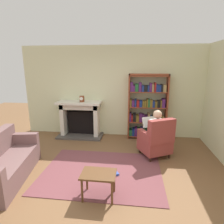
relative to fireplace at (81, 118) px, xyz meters
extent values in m
plane|color=brown|center=(1.00, -2.30, -0.57)|extent=(14.00, 14.00, 0.00)
cube|color=beige|center=(1.00, 0.25, 0.78)|extent=(5.60, 0.10, 2.70)
cube|color=brown|center=(1.00, -2.00, -0.57)|extent=(2.40, 1.80, 0.01)
cube|color=#4C4742|center=(0.00, -0.12, -0.55)|extent=(1.35, 0.64, 0.05)
cube|color=black|center=(0.00, 0.10, -0.17)|extent=(0.83, 0.20, 0.70)
cube|color=silver|center=(-0.51, -0.02, -0.06)|extent=(0.12, 0.44, 1.02)
cube|color=silver|center=(0.51, -0.02, -0.06)|extent=(0.12, 0.44, 1.02)
cube|color=silver|center=(0.00, -0.02, 0.37)|extent=(1.15, 0.44, 0.16)
cube|color=silver|center=(0.00, -0.08, 0.48)|extent=(1.31, 0.56, 0.06)
cylinder|color=brown|center=(0.09, -0.10, 0.60)|extent=(0.14, 0.14, 0.18)
cylinder|color=white|center=(0.09, -0.16, 0.62)|extent=(0.10, 0.01, 0.10)
cube|color=brown|center=(1.47, 0.04, 0.37)|extent=(0.04, 0.32, 1.90)
cube|color=brown|center=(2.54, 0.04, 0.37)|extent=(0.04, 0.32, 1.90)
cube|color=brown|center=(2.01, 0.04, 1.30)|extent=(1.12, 0.32, 0.04)
cube|color=brown|center=(2.01, 0.04, -0.51)|extent=(1.08, 0.32, 0.02)
cube|color=#1E592D|center=(1.54, 0.03, -0.41)|extent=(0.08, 0.26, 0.18)
cube|color=navy|center=(1.62, 0.03, -0.40)|extent=(0.07, 0.26, 0.21)
cube|color=#4C1E59|center=(1.69, 0.03, -0.38)|extent=(0.07, 0.26, 0.25)
cube|color=#1E592D|center=(1.77, 0.03, -0.39)|extent=(0.08, 0.26, 0.22)
cube|color=navy|center=(1.86, 0.03, -0.38)|extent=(0.08, 0.26, 0.25)
cube|color=#1E592D|center=(1.95, 0.03, -0.41)|extent=(0.08, 0.26, 0.19)
cube|color=#1E592D|center=(2.04, 0.03, -0.41)|extent=(0.07, 0.26, 0.19)
cube|color=#997F4C|center=(2.11, 0.03, -0.41)|extent=(0.05, 0.26, 0.19)
cube|color=navy|center=(2.18, 0.03, -0.42)|extent=(0.07, 0.26, 0.16)
cube|color=black|center=(2.23, 0.03, -0.39)|extent=(0.04, 0.26, 0.23)
cube|color=brown|center=(2.28, 0.03, -0.39)|extent=(0.05, 0.26, 0.22)
cube|color=#4C1E59|center=(2.34, 0.03, -0.41)|extent=(0.04, 0.26, 0.18)
cube|color=#1E592D|center=(2.41, 0.03, -0.42)|extent=(0.09, 0.26, 0.17)
cube|color=black|center=(2.50, 0.03, -0.39)|extent=(0.07, 0.26, 0.22)
cube|color=brown|center=(2.01, 0.04, -0.07)|extent=(1.08, 0.32, 0.02)
cube|color=#4C1E59|center=(1.52, 0.03, 0.07)|extent=(0.04, 0.26, 0.25)
cube|color=maroon|center=(1.57, 0.03, 0.04)|extent=(0.04, 0.26, 0.19)
cube|color=black|center=(1.64, 0.03, 0.06)|extent=(0.08, 0.26, 0.23)
cube|color=brown|center=(1.73, 0.03, 0.04)|extent=(0.08, 0.26, 0.19)
cube|color=#4C1E59|center=(1.82, 0.03, 0.06)|extent=(0.09, 0.26, 0.23)
cube|color=#4C1E59|center=(1.90, 0.03, 0.05)|extent=(0.05, 0.26, 0.21)
cube|color=#4C1E59|center=(1.97, 0.03, 0.03)|extent=(0.09, 0.26, 0.18)
cube|color=#997F4C|center=(2.05, 0.03, 0.07)|extent=(0.06, 0.26, 0.25)
cube|color=navy|center=(2.12, 0.03, 0.03)|extent=(0.05, 0.26, 0.18)
cube|color=brown|center=(2.17, 0.03, 0.03)|extent=(0.05, 0.26, 0.18)
cube|color=navy|center=(2.23, 0.03, 0.07)|extent=(0.05, 0.26, 0.25)
cube|color=maroon|center=(2.28, 0.03, 0.07)|extent=(0.04, 0.26, 0.25)
cube|color=#997F4C|center=(2.34, 0.03, 0.05)|extent=(0.08, 0.26, 0.22)
cube|color=brown|center=(2.41, 0.03, 0.04)|extent=(0.05, 0.26, 0.20)
cube|color=#997F4C|center=(2.47, 0.03, 0.04)|extent=(0.04, 0.26, 0.19)
cube|color=brown|center=(2.01, 0.04, 0.37)|extent=(1.08, 0.32, 0.02)
cube|color=brown|center=(1.52, 0.03, 0.49)|extent=(0.05, 0.26, 0.21)
cube|color=#4C1E59|center=(1.59, 0.03, 0.48)|extent=(0.07, 0.26, 0.19)
cube|color=navy|center=(1.66, 0.03, 0.49)|extent=(0.05, 0.26, 0.22)
cube|color=maroon|center=(1.73, 0.03, 0.48)|extent=(0.07, 0.26, 0.19)
cube|color=navy|center=(1.81, 0.03, 0.48)|extent=(0.07, 0.26, 0.18)
cube|color=brown|center=(1.88, 0.03, 0.48)|extent=(0.05, 0.26, 0.18)
cube|color=brown|center=(1.94, 0.03, 0.48)|extent=(0.05, 0.26, 0.18)
cube|color=brown|center=(1.99, 0.03, 0.50)|extent=(0.04, 0.26, 0.23)
cube|color=#1E592D|center=(2.04, 0.03, 0.50)|extent=(0.05, 0.26, 0.23)
cube|color=brown|center=(2.10, 0.03, 0.49)|extent=(0.07, 0.26, 0.21)
cube|color=navy|center=(2.17, 0.03, 0.48)|extent=(0.06, 0.26, 0.18)
cube|color=brown|center=(2.24, 0.03, 0.47)|extent=(0.06, 0.26, 0.17)
cube|color=black|center=(2.31, 0.03, 0.48)|extent=(0.08, 0.26, 0.19)
cube|color=brown|center=(2.38, 0.03, 0.49)|extent=(0.04, 0.26, 0.20)
cube|color=#4C1E59|center=(2.44, 0.03, 0.51)|extent=(0.09, 0.26, 0.24)
cube|color=brown|center=(2.01, 0.04, 0.82)|extent=(1.08, 0.32, 0.02)
cube|color=#4C1E59|center=(1.54, 0.03, 0.96)|extent=(0.08, 0.26, 0.26)
cube|color=#4C1E59|center=(1.60, 0.03, 0.92)|extent=(0.05, 0.26, 0.18)
cube|color=#1E592D|center=(1.68, 0.03, 0.94)|extent=(0.09, 0.26, 0.21)
cube|color=#4C1E59|center=(1.77, 0.03, 0.96)|extent=(0.08, 0.26, 0.26)
cube|color=navy|center=(1.85, 0.03, 0.92)|extent=(0.06, 0.26, 0.18)
cube|color=black|center=(1.93, 0.03, 0.92)|extent=(0.09, 0.26, 0.17)
cube|color=navy|center=(2.00, 0.03, 0.92)|extent=(0.05, 0.26, 0.17)
cube|color=#4C1E59|center=(2.06, 0.03, 0.95)|extent=(0.06, 0.26, 0.24)
cube|color=#997F4C|center=(2.13, 0.03, 0.94)|extent=(0.05, 0.26, 0.21)
cube|color=maroon|center=(2.19, 0.03, 0.96)|extent=(0.05, 0.26, 0.25)
cube|color=navy|center=(2.25, 0.03, 0.93)|extent=(0.06, 0.26, 0.20)
cube|color=navy|center=(2.32, 0.03, 0.93)|extent=(0.06, 0.26, 0.19)
cube|color=black|center=(2.38, 0.03, 0.93)|extent=(0.05, 0.26, 0.21)
cube|color=#997F4C|center=(2.45, 0.03, 0.93)|extent=(0.09, 0.26, 0.21)
cube|color=brown|center=(2.01, 0.04, 1.26)|extent=(1.08, 0.32, 0.02)
cylinder|color=#331E14|center=(2.25, -0.79, -0.51)|extent=(0.05, 0.05, 0.12)
cylinder|color=#331E14|center=(1.79, -1.03, -0.51)|extent=(0.05, 0.05, 0.12)
cylinder|color=#331E14|center=(2.47, -1.22, -0.51)|extent=(0.05, 0.05, 0.12)
cylinder|color=#331E14|center=(2.02, -1.45, -0.51)|extent=(0.05, 0.05, 0.12)
cube|color=brown|center=(2.13, -1.12, -0.30)|extent=(0.85, 0.83, 0.30)
cube|color=brown|center=(2.24, -1.34, 0.12)|extent=(0.64, 0.44, 0.55)
cube|color=brown|center=(2.37, -1.00, -0.04)|extent=(0.36, 0.53, 0.22)
cube|color=brown|center=(1.89, -1.25, -0.04)|extent=(0.36, 0.53, 0.22)
cube|color=silver|center=(2.16, -1.17, 0.10)|extent=(0.38, 0.33, 0.50)
sphere|color=#D8AD8C|center=(2.16, -1.17, 0.47)|extent=(0.20, 0.20, 0.20)
cube|color=#191E3F|center=(2.13, -0.95, -0.10)|extent=(0.29, 0.41, 0.12)
cube|color=#191E3F|center=(1.99, -1.03, -0.10)|extent=(0.29, 0.41, 0.12)
cylinder|color=#191E3F|center=(2.04, -0.79, -0.36)|extent=(0.10, 0.10, 0.42)
cylinder|color=#191E3F|center=(1.90, -0.86, -0.36)|extent=(0.10, 0.10, 0.42)
cube|color=white|center=(2.00, -0.88, 0.20)|extent=(0.37, 0.26, 0.25)
cube|color=#755453|center=(-0.74, -2.44, -0.37)|extent=(0.99, 1.80, 0.40)
cube|color=#755453|center=(-0.88, -1.69, -0.05)|extent=(0.72, 0.28, 0.24)
cube|color=brown|center=(1.08, -2.75, -0.15)|extent=(0.56, 0.39, 0.03)
cylinder|color=brown|center=(0.85, -2.90, -0.37)|extent=(0.04, 0.04, 0.41)
cylinder|color=brown|center=(1.32, -2.90, -0.37)|extent=(0.04, 0.04, 0.41)
cylinder|color=brown|center=(0.85, -2.59, -0.37)|extent=(0.04, 0.04, 0.41)
cylinder|color=brown|center=(1.32, -2.59, -0.37)|extent=(0.04, 0.04, 0.41)
cube|color=gold|center=(0.88, -2.20, -0.55)|extent=(0.27, 0.24, 0.03)
cube|color=#267233|center=(0.84, -2.10, -0.55)|extent=(0.23, 0.28, 0.03)
cube|color=#334CA5|center=(1.23, -2.04, -0.54)|extent=(0.29, 0.31, 0.04)
cube|color=gold|center=(1.19, -2.22, -0.54)|extent=(0.24, 0.29, 0.04)
camera|label=1|loc=(1.63, -5.41, 1.55)|focal=30.29mm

